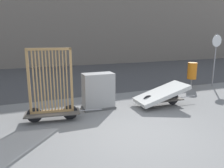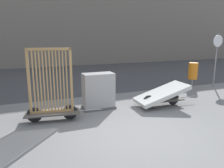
% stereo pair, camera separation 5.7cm
% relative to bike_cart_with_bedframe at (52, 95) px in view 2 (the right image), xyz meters
% --- Properties ---
extents(ground_plane, '(60.00, 60.00, 0.00)m').
position_rel_bike_cart_with_bedframe_xyz_m(ground_plane, '(1.88, -1.80, -0.78)').
color(ground_plane, slate).
extents(road_strip, '(56.00, 9.76, 0.01)m').
position_rel_bike_cart_with_bedframe_xyz_m(road_strip, '(1.88, 7.08, -0.78)').
color(road_strip, '#424244').
rests_on(road_strip, ground_plane).
extents(building_facade, '(48.00, 4.00, 10.64)m').
position_rel_bike_cart_with_bedframe_xyz_m(building_facade, '(1.88, 13.96, 4.54)').
color(building_facade, slate).
rests_on(building_facade, ground_plane).
extents(bike_cart_with_bedframe, '(2.29, 0.78, 2.14)m').
position_rel_bike_cart_with_bedframe_xyz_m(bike_cart_with_bedframe, '(0.00, 0.00, 0.00)').
color(bike_cart_with_bedframe, '#4C4742').
rests_on(bike_cart_with_bedframe, ground_plane).
extents(bike_cart_with_mattress, '(2.41, 1.04, 0.80)m').
position_rel_bike_cart_with_bedframe_xyz_m(bike_cart_with_mattress, '(3.78, 0.00, -0.36)').
color(bike_cart_with_mattress, '#4C4742').
rests_on(bike_cart_with_mattress, ground_plane).
extents(utility_cabinet, '(1.11, 0.60, 1.24)m').
position_rel_bike_cart_with_bedframe_xyz_m(utility_cabinet, '(1.61, 0.58, -0.21)').
color(utility_cabinet, '#4C4C4C').
rests_on(utility_cabinet, ground_plane).
extents(trash_bin, '(0.43, 0.43, 1.23)m').
position_rel_bike_cart_with_bedframe_xyz_m(trash_bin, '(6.74, 1.85, 0.05)').
color(trash_bin, gray).
rests_on(trash_bin, ground_plane).
extents(sign_post, '(0.58, 0.06, 2.57)m').
position_rel_bike_cart_with_bedframe_xyz_m(sign_post, '(8.10, 1.84, 0.90)').
color(sign_post, gray).
rests_on(sign_post, ground_plane).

